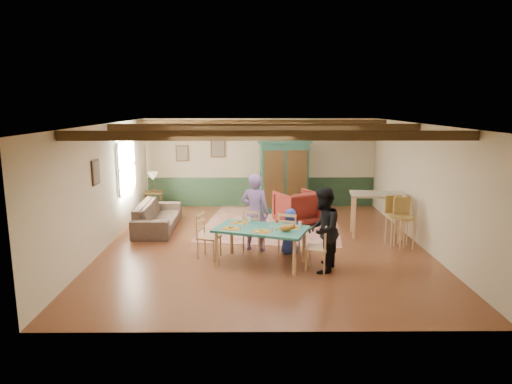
{
  "coord_description": "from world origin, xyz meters",
  "views": [
    {
      "loc": [
        -0.26,
        -9.87,
        3.12
      ],
      "look_at": [
        -0.18,
        0.34,
        1.15
      ],
      "focal_mm": 32.0,
      "sensor_mm": 36.0,
      "label": 1
    }
  ],
  "objects_px": {
    "armchair": "(297,208)",
    "bar_stool_right": "(404,223)",
    "end_table": "(154,202)",
    "table_lamp": "(153,182)",
    "dining_chair_far_right": "(289,234)",
    "counter_table": "(376,215)",
    "person_woman": "(323,230)",
    "sofa": "(158,216)",
    "person_man": "(255,212)",
    "dining_table": "(261,246)",
    "dining_chair_far_left": "(254,230)",
    "armoire": "(284,176)",
    "bar_stool_left": "(396,222)",
    "person_child": "(290,231)",
    "dining_chair_end_right": "(317,247)",
    "dining_chair_end_left": "(209,236)",
    "cat": "(286,227)"
  },
  "relations": [
    {
      "from": "armchair",
      "to": "bar_stool_right",
      "type": "bearing_deg",
      "value": 110.75
    },
    {
      "from": "end_table",
      "to": "table_lamp",
      "type": "distance_m",
      "value": 0.6
    },
    {
      "from": "dining_chair_far_right",
      "to": "counter_table",
      "type": "height_order",
      "value": "counter_table"
    },
    {
      "from": "person_woman",
      "to": "sofa",
      "type": "bearing_deg",
      "value": -109.58
    },
    {
      "from": "end_table",
      "to": "person_man",
      "type": "bearing_deg",
      "value": -50.13
    },
    {
      "from": "armchair",
      "to": "counter_table",
      "type": "xyz_separation_m",
      "value": [
        1.8,
        -1.09,
        0.07
      ]
    },
    {
      "from": "dining_table",
      "to": "sofa",
      "type": "bearing_deg",
      "value": 134.57
    },
    {
      "from": "armchair",
      "to": "table_lamp",
      "type": "xyz_separation_m",
      "value": [
        -4.04,
        1.37,
        0.46
      ]
    },
    {
      "from": "person_man",
      "to": "armchair",
      "type": "relative_size",
      "value": 1.7
    },
    {
      "from": "dining_chair_far_left",
      "to": "person_man",
      "type": "relative_size",
      "value": 0.55
    },
    {
      "from": "dining_table",
      "to": "counter_table",
      "type": "bearing_deg",
      "value": 34.49
    },
    {
      "from": "armoire",
      "to": "table_lamp",
      "type": "bearing_deg",
      "value": 176.78
    },
    {
      "from": "person_man",
      "to": "dining_chair_far_left",
      "type": "bearing_deg",
      "value": 90.0
    },
    {
      "from": "dining_chair_far_left",
      "to": "dining_chair_far_right",
      "type": "xyz_separation_m",
      "value": [
        0.74,
        -0.26,
        0.0
      ]
    },
    {
      "from": "dining_chair_far_left",
      "to": "bar_stool_left",
      "type": "distance_m",
      "value": 3.17
    },
    {
      "from": "armchair",
      "to": "table_lamp",
      "type": "distance_m",
      "value": 4.29
    },
    {
      "from": "armoire",
      "to": "bar_stool_left",
      "type": "relative_size",
      "value": 1.89
    },
    {
      "from": "person_child",
      "to": "armoire",
      "type": "xyz_separation_m",
      "value": [
        0.13,
        3.85,
        0.57
      ]
    },
    {
      "from": "dining_chair_end_right",
      "to": "armchair",
      "type": "distance_m",
      "value": 3.38
    },
    {
      "from": "person_man",
      "to": "armchair",
      "type": "height_order",
      "value": "person_man"
    },
    {
      "from": "end_table",
      "to": "counter_table",
      "type": "relative_size",
      "value": 0.5
    },
    {
      "from": "dining_chair_end_left",
      "to": "person_child",
      "type": "height_order",
      "value": "person_child"
    },
    {
      "from": "dining_chair_end_left",
      "to": "sofa",
      "type": "bearing_deg",
      "value": 53.49
    },
    {
      "from": "armoire",
      "to": "armchair",
      "type": "height_order",
      "value": "armoire"
    },
    {
      "from": "dining_table",
      "to": "bar_stool_right",
      "type": "height_order",
      "value": "bar_stool_right"
    },
    {
      "from": "dining_chair_end_right",
      "to": "cat",
      "type": "xyz_separation_m",
      "value": [
        -0.58,
        0.1,
        0.36
      ]
    },
    {
      "from": "dining_chair_end_left",
      "to": "counter_table",
      "type": "height_order",
      "value": "counter_table"
    },
    {
      "from": "dining_table",
      "to": "person_child",
      "type": "distance_m",
      "value": 0.88
    },
    {
      "from": "dining_chair_end_left",
      "to": "dining_chair_end_right",
      "type": "relative_size",
      "value": 1.0
    },
    {
      "from": "armoire",
      "to": "counter_table",
      "type": "height_order",
      "value": "armoire"
    },
    {
      "from": "armchair",
      "to": "bar_stool_left",
      "type": "bearing_deg",
      "value": 110.85
    },
    {
      "from": "sofa",
      "to": "table_lamp",
      "type": "xyz_separation_m",
      "value": [
        -0.47,
        1.77,
        0.57
      ]
    },
    {
      "from": "dining_table",
      "to": "person_man",
      "type": "distance_m",
      "value": 0.99
    },
    {
      "from": "dining_table",
      "to": "counter_table",
      "type": "xyz_separation_m",
      "value": [
        2.8,
        1.92,
        0.16
      ]
    },
    {
      "from": "dining_table",
      "to": "dining_chair_end_left",
      "type": "distance_m",
      "value": 1.13
    },
    {
      "from": "bar_stool_left",
      "to": "bar_stool_right",
      "type": "xyz_separation_m",
      "value": [
        0.15,
        -0.15,
        -0.0
      ]
    },
    {
      "from": "dining_chair_end_right",
      "to": "person_child",
      "type": "xyz_separation_m",
      "value": [
        -0.43,
        0.98,
        0.03
      ]
    },
    {
      "from": "counter_table",
      "to": "dining_chair_far_right",
      "type": "bearing_deg",
      "value": -147.68
    },
    {
      "from": "dining_chair_far_right",
      "to": "armoire",
      "type": "distance_m",
      "value": 3.97
    },
    {
      "from": "sofa",
      "to": "bar_stool_right",
      "type": "bearing_deg",
      "value": -106.86
    },
    {
      "from": "dining_chair_far_left",
      "to": "table_lamp",
      "type": "bearing_deg",
      "value": -31.53
    },
    {
      "from": "sofa",
      "to": "table_lamp",
      "type": "bearing_deg",
      "value": 13.84
    },
    {
      "from": "dining_chair_far_right",
      "to": "dining_chair_end_right",
      "type": "distance_m",
      "value": 1.01
    },
    {
      "from": "cat",
      "to": "armchair",
      "type": "distance_m",
      "value": 3.34
    },
    {
      "from": "person_man",
      "to": "table_lamp",
      "type": "relative_size",
      "value": 2.95
    },
    {
      "from": "person_child",
      "to": "person_man",
      "type": "bearing_deg",
      "value": 0.0
    },
    {
      "from": "counter_table",
      "to": "person_child",
      "type": "bearing_deg",
      "value": -148.77
    },
    {
      "from": "dining_chair_end_right",
      "to": "counter_table",
      "type": "relative_size",
      "value": 0.74
    },
    {
      "from": "person_man",
      "to": "person_woman",
      "type": "relative_size",
      "value": 1.05
    },
    {
      "from": "dining_chair_far_left",
      "to": "counter_table",
      "type": "relative_size",
      "value": 0.74
    }
  ]
}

